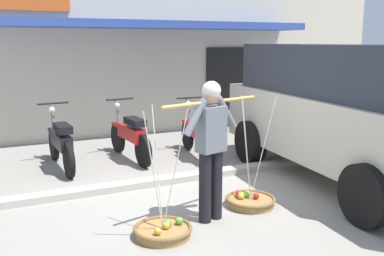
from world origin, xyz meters
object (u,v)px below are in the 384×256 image
at_px(fruit_vendor, 211,142).
at_px(motorcycle_third_in_row, 130,136).
at_px(fruit_basket_left_side, 163,230).
at_px(motorcycle_second_in_row, 61,143).
at_px(fruit_basket_right_side, 250,200).
at_px(motorcycle_end_of_row, 198,134).
at_px(parked_truck, 351,109).

relative_size(fruit_vendor, motorcycle_third_in_row, 0.93).
xyz_separation_m(fruit_basket_left_side, motorcycle_second_in_row, (-0.61, 3.20, 0.38)).
relative_size(fruit_basket_right_side, motorcycle_end_of_row, 0.80).
xyz_separation_m(fruit_basket_left_side, motorcycle_third_in_row, (0.63, 3.25, 0.38)).
bearing_deg(motorcycle_third_in_row, fruit_basket_right_side, -75.32).
distance_m(motorcycle_end_of_row, parked_truck, 2.77).
relative_size(motorcycle_second_in_row, motorcycle_end_of_row, 1.00).
distance_m(fruit_basket_left_side, motorcycle_end_of_row, 3.43).
relative_size(fruit_basket_left_side, parked_truck, 0.29).
xyz_separation_m(fruit_vendor, motorcycle_second_in_row, (-1.30, 3.02, -0.52)).
bearing_deg(motorcycle_third_in_row, motorcycle_end_of_row, -17.33).
xyz_separation_m(fruit_basket_left_side, parked_truck, (3.34, 0.66, 1.06)).
relative_size(motorcycle_second_in_row, parked_truck, 0.37).
distance_m(fruit_basket_left_side, parked_truck, 3.56).
relative_size(motorcycle_end_of_row, parked_truck, 0.37).
height_order(fruit_basket_right_side, motorcycle_third_in_row, fruit_basket_right_side).
height_order(fruit_basket_right_side, motorcycle_end_of_row, fruit_basket_right_side).
height_order(fruit_vendor, motorcycle_third_in_row, fruit_vendor).
bearing_deg(parked_truck, fruit_vendor, -169.86).
bearing_deg(motorcycle_second_in_row, motorcycle_end_of_row, -7.56).
relative_size(motorcycle_third_in_row, motorcycle_end_of_row, 1.00).
bearing_deg(fruit_vendor, motorcycle_second_in_row, 113.36).
xyz_separation_m(fruit_vendor, parked_truck, (2.65, 0.47, 0.16)).
height_order(fruit_basket_left_side, fruit_basket_right_side, same).
relative_size(motorcycle_second_in_row, motorcycle_third_in_row, 1.00).
xyz_separation_m(fruit_basket_right_side, motorcycle_third_in_row, (-0.75, 2.88, 0.38)).
distance_m(motorcycle_second_in_row, parked_truck, 4.75).
bearing_deg(motorcycle_end_of_row, parked_truck, -55.65).
xyz_separation_m(fruit_vendor, motorcycle_third_in_row, (-0.06, 3.07, -0.52)).
relative_size(fruit_vendor, fruit_basket_right_side, 1.17).
bearing_deg(fruit_vendor, fruit_basket_right_side, 15.14).
distance_m(fruit_basket_left_side, fruit_basket_right_side, 1.43).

